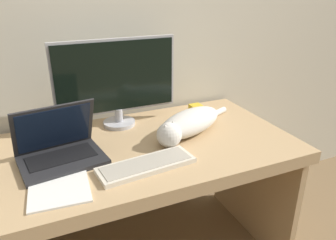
{
  "coord_description": "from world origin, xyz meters",
  "views": [
    {
      "loc": [
        -0.47,
        -0.88,
        1.4
      ],
      "look_at": [
        0.08,
        0.34,
        0.82
      ],
      "focal_mm": 35.0,
      "sensor_mm": 36.0,
      "label": 1
    }
  ],
  "objects": [
    {
      "name": "small_toy",
      "position": [
        0.35,
        0.59,
        0.74
      ],
      "size": [
        0.06,
        0.06,
        0.06
      ],
      "color": "gold",
      "rests_on": "desk"
    },
    {
      "name": "monitor",
      "position": [
        -0.07,
        0.64,
        0.94
      ],
      "size": [
        0.61,
        0.16,
        0.44
      ],
      "color": "#B2B2B7",
      "rests_on": "desk"
    },
    {
      "name": "laptop",
      "position": [
        -0.39,
        0.38,
        0.76
      ],
      "size": [
        0.36,
        0.29,
        0.24
      ],
      "rotation": [
        0.0,
        0.0,
        0.14
      ],
      "color": "#232326",
      "rests_on": "desk"
    },
    {
      "name": "desk",
      "position": [
        0.0,
        0.38,
        0.55
      ],
      "size": [
        1.32,
        0.76,
        0.71
      ],
      "color": "tan",
      "rests_on": "ground_plane"
    },
    {
      "name": "cat",
      "position": [
        0.2,
        0.39,
        0.77
      ],
      "size": [
        0.53,
        0.34,
        0.12
      ],
      "rotation": [
        0.0,
        0.0,
        0.42
      ],
      "color": "silver",
      "rests_on": "desk"
    },
    {
      "name": "paper_notepad",
      "position": [
        -0.43,
        0.17,
        0.71
      ],
      "size": [
        0.23,
        0.25,
        0.01
      ],
      "color": "white",
      "rests_on": "desk"
    },
    {
      "name": "wall_back",
      "position": [
        0.0,
        0.82,
        1.3
      ],
      "size": [
        6.4,
        0.06,
        2.6
      ],
      "color": "beige",
      "rests_on": "ground_plane"
    },
    {
      "name": "external_keyboard",
      "position": [
        -0.09,
        0.19,
        0.72
      ],
      "size": [
        0.4,
        0.17,
        0.02
      ],
      "rotation": [
        0.0,
        0.0,
        0.1
      ],
      "color": "beige",
      "rests_on": "desk"
    }
  ]
}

